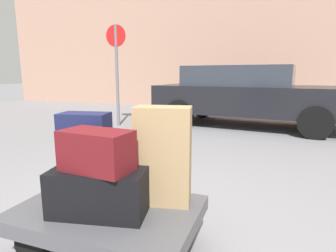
# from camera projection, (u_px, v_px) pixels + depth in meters

# --- Properties ---
(ground_plane) EXTENTS (60.00, 60.00, 0.00)m
(ground_plane) POSITION_uv_depth(u_px,v_px,m) (110.00, 251.00, 1.96)
(ground_plane) COLOR gray
(luggage_cart) EXTENTS (1.22, 0.82, 0.34)m
(luggage_cart) POSITION_uv_depth(u_px,v_px,m) (108.00, 216.00, 1.91)
(luggage_cart) COLOR #4C4C51
(luggage_cart) RESTS_ON ground_plane
(duffel_bag_black_rear_left) EXTENTS (0.65, 0.40, 0.30)m
(duffel_bag_black_rear_left) POSITION_uv_depth(u_px,v_px,m) (99.00, 192.00, 1.78)
(duffel_bag_black_rear_left) COLOR black
(duffel_bag_black_rear_left) RESTS_ON luggage_cart
(suitcase_navy_front_right) EXTENTS (0.40, 0.28, 0.60)m
(suitcase_navy_front_right) POSITION_uv_depth(u_px,v_px,m) (86.00, 151.00, 2.16)
(suitcase_navy_front_right) COLOR #191E47
(suitcase_navy_front_right) RESTS_ON luggage_cart
(suitcase_tan_rear_right) EXTENTS (0.41, 0.27, 0.68)m
(suitcase_tan_rear_right) POSITION_uv_depth(u_px,v_px,m) (163.00, 156.00, 1.91)
(suitcase_tan_rear_right) COLOR #9E7F56
(suitcase_tan_rear_right) RESTS_ON luggage_cart
(duffel_bag_maroon_topmost_pile) EXTENTS (0.46, 0.28, 0.25)m
(duffel_bag_maroon_topmost_pile) POSITION_uv_depth(u_px,v_px,m) (97.00, 151.00, 1.73)
(duffel_bag_maroon_topmost_pile) COLOR maroon
(duffel_bag_maroon_topmost_pile) RESTS_ON duffel_bag_black_rear_left
(parked_car) EXTENTS (4.47, 2.28, 1.42)m
(parked_car) POSITION_uv_depth(u_px,v_px,m) (246.00, 94.00, 6.62)
(parked_car) COLOR black
(parked_car) RESTS_ON ground_plane
(no_parking_sign) EXTENTS (0.50, 0.07, 2.35)m
(no_parking_sign) POSITION_uv_depth(u_px,v_px,m) (117.00, 64.00, 6.51)
(no_parking_sign) COLOR slate
(no_parking_sign) RESTS_ON ground_plane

